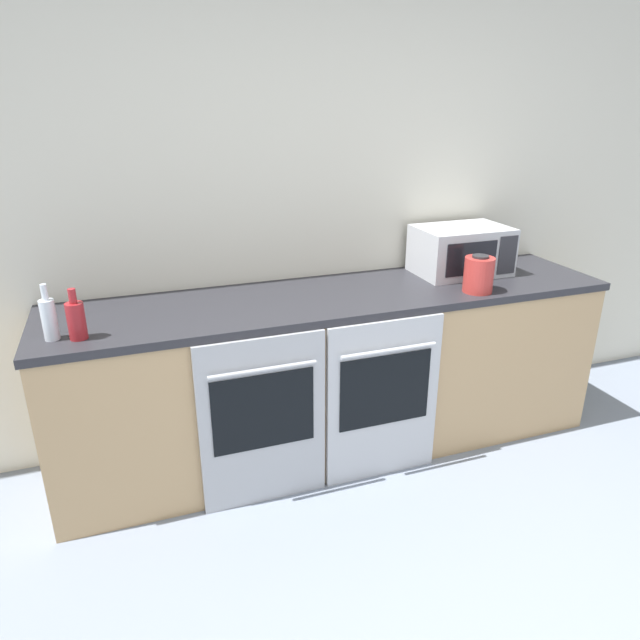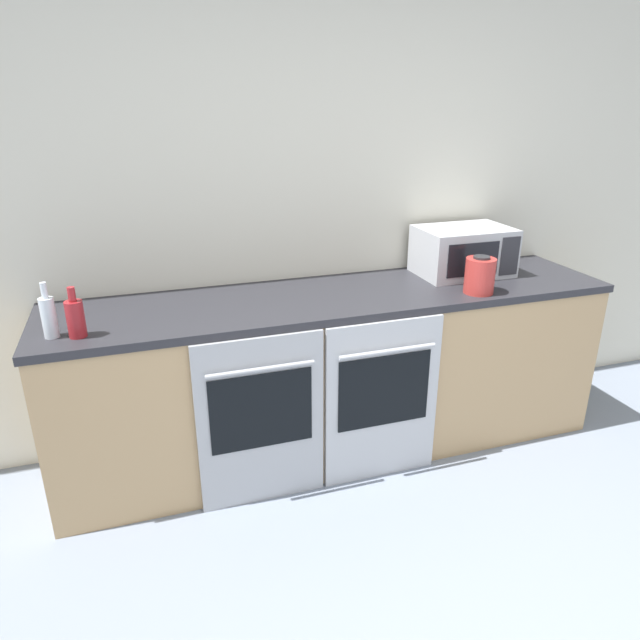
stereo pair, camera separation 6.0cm
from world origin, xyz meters
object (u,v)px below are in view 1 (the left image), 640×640
at_px(microwave, 461,250).
at_px(bottle_red, 76,319).
at_px(oven_left, 263,422).
at_px(bottle_clear, 49,318).
at_px(kettle, 479,274).
at_px(oven_right, 383,400).

distance_m(microwave, bottle_red, 2.06).
relative_size(oven_left, bottle_clear, 3.59).
height_order(bottle_clear, kettle, bottle_clear).
distance_m(oven_right, microwave, 1.01).
xyz_separation_m(oven_left, kettle, (1.20, 0.13, 0.56)).
bearing_deg(oven_left, kettle, 6.06).
bearing_deg(microwave, kettle, -106.74).
height_order(oven_left, bottle_clear, bottle_clear).
xyz_separation_m(bottle_red, bottle_clear, (-0.10, 0.03, 0.01)).
bearing_deg(bottle_red, bottle_clear, 164.87).
relative_size(microwave, bottle_red, 2.33).
relative_size(oven_right, bottle_red, 3.95).
distance_m(oven_right, kettle, 0.82).
distance_m(oven_left, microwave, 1.50).
relative_size(bottle_red, bottle_clear, 0.91).
height_order(oven_right, microwave, microwave).
bearing_deg(kettle, bottle_red, 179.19).
bearing_deg(kettle, oven_right, -167.61).
bearing_deg(oven_right, microwave, 33.86).
height_order(microwave, kettle, microwave).
bearing_deg(oven_left, bottle_red, 168.22).
relative_size(oven_right, kettle, 4.46).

